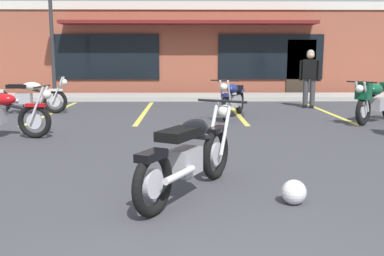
{
  "coord_description": "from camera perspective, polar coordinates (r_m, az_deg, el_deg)",
  "views": [
    {
      "loc": [
        -0.12,
        -2.26,
        1.53
      ],
      "look_at": [
        -0.04,
        3.6,
        0.55
      ],
      "focal_mm": 40.96,
      "sensor_mm": 36.0,
      "label": 1
    }
  ],
  "objects": [
    {
      "name": "motorcycle_blue_standard",
      "position": [
        10.82,
        5.39,
        3.8
      ],
      "size": [
        1.01,
        2.03,
        0.98
      ],
      "color": "black",
      "rests_on": "ground_plane"
    },
    {
      "name": "motorcycle_silver_naked",
      "position": [
        10.77,
        22.73,
        3.43
      ],
      "size": [
        1.66,
        1.64,
        0.98
      ],
      "color": "black",
      "rests_on": "ground_plane"
    },
    {
      "name": "helmet_on_pavement",
      "position": [
        4.69,
        13.12,
        -8.11
      ],
      "size": [
        0.26,
        0.26,
        0.26
      ],
      "color": "silver",
      "rests_on": "ground_plane"
    },
    {
      "name": "motorcycle_black_cruiser",
      "position": [
        12.26,
        -20.62,
        3.91
      ],
      "size": [
        2.11,
        0.66,
        0.98
      ],
      "color": "black",
      "rests_on": "ground_plane"
    },
    {
      "name": "painted_stall_lines",
      "position": [
        11.85,
        -0.23,
        2.11
      ],
      "size": [
        7.49,
        4.8,
        0.01
      ],
      "color": "#DBCC4C",
      "rests_on": "ground_plane"
    },
    {
      "name": "brick_storefront_building",
      "position": [
        19.56,
        -0.47,
        10.17
      ],
      "size": [
        15.66,
        6.24,
        3.5
      ],
      "color": "brown",
      "rests_on": "ground_plane"
    },
    {
      "name": "motorcycle_foreground_classic",
      "position": [
        4.79,
        -0.32,
        -3.37
      ],
      "size": [
        1.26,
        1.92,
        0.98
      ],
      "color": "black",
      "rests_on": "ground_plane"
    },
    {
      "name": "sidewalk_kerb",
      "position": [
        15.42,
        -0.37,
        4.08
      ],
      "size": [
        22.0,
        1.8,
        0.14
      ],
      "primitive_type": "cube",
      "color": "#A8A59E",
      "rests_on": "ground_plane"
    },
    {
      "name": "person_in_black_shirt",
      "position": [
        13.2,
        15.08,
        6.67
      ],
      "size": [
        0.59,
        0.39,
        1.68
      ],
      "color": "black",
      "rests_on": "ground_plane"
    },
    {
      "name": "ground_plane",
      "position": [
        6.64,
        0.25,
        -3.83
      ],
      "size": [
        80.0,
        80.0,
        0.0
      ],
      "primitive_type": "plane",
      "color": "#3D3D42"
    }
  ]
}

